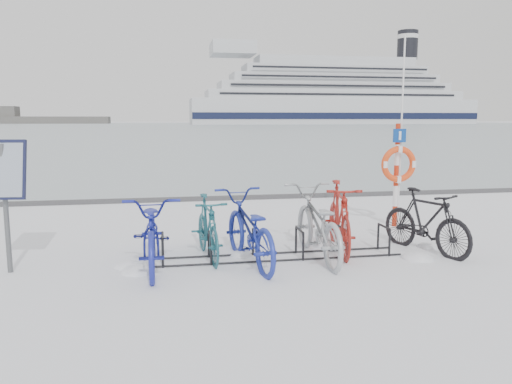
% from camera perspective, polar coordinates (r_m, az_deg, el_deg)
% --- Properties ---
extents(ground, '(900.00, 900.00, 0.00)m').
position_cam_1_polar(ground, '(8.04, 2.48, -7.52)').
color(ground, white).
rests_on(ground, ground).
extents(ice_sheet, '(400.00, 298.00, 0.02)m').
position_cam_1_polar(ice_sheet, '(162.57, -9.69, 7.44)').
color(ice_sheet, '#AAB7C0').
rests_on(ice_sheet, ground).
extents(quay_edge, '(400.00, 0.25, 0.10)m').
position_cam_1_polar(quay_edge, '(13.72, -2.93, -0.68)').
color(quay_edge, '#3F3F42').
rests_on(quay_edge, ground).
extents(bike_rack, '(4.00, 0.48, 0.46)m').
position_cam_1_polar(bike_rack, '(8.00, 2.49, -6.27)').
color(bike_rack, black).
rests_on(bike_rack, ground).
extents(info_board, '(0.66, 0.32, 1.91)m').
position_cam_1_polar(info_board, '(7.84, -26.95, 1.45)').
color(info_board, '#595B5E').
rests_on(info_board, ground).
extents(lifebuoy_station, '(0.74, 0.22, 3.83)m').
position_cam_1_polar(lifebuoy_station, '(10.50, 15.95, 3.05)').
color(lifebuoy_station, red).
rests_on(lifebuoy_station, ground).
extents(cruise_ferry, '(124.00, 23.42, 40.74)m').
position_cam_1_polar(cruise_ferry, '(223.48, 8.64, 10.52)').
color(cruise_ferry, silver).
rests_on(cruise_ferry, ground).
extents(bike_0, '(0.82, 2.24, 1.17)m').
position_cam_1_polar(bike_0, '(7.57, -11.71, -4.13)').
color(bike_0, navy).
rests_on(bike_0, ground).
extents(bike_1, '(0.64, 1.76, 1.03)m').
position_cam_1_polar(bike_1, '(7.97, -5.55, -3.87)').
color(bike_1, '#1C5661').
rests_on(bike_1, ground).
extents(bike_2, '(1.07, 2.26, 1.14)m').
position_cam_1_polar(bike_2, '(7.62, -0.87, -3.99)').
color(bike_2, navy).
rests_on(bike_2, ground).
extents(bike_3, '(0.79, 2.24, 1.18)m').
position_cam_1_polar(bike_3, '(7.98, 6.98, -3.35)').
color(bike_3, '#A4A8AB').
rests_on(bike_3, ground).
extents(bike_4, '(0.91, 2.06, 1.20)m').
position_cam_1_polar(bike_4, '(8.46, 9.50, -2.66)').
color(bike_4, '#A2231B').
rests_on(bike_4, ground).
extents(bike_5, '(1.11, 1.88, 1.09)m').
position_cam_1_polar(bike_5, '(8.75, 18.84, -2.99)').
color(bike_5, black).
rests_on(bike_5, ground).
extents(snow_drifts, '(5.48, 1.53, 0.18)m').
position_cam_1_polar(snow_drifts, '(8.02, 3.59, -7.56)').
color(snow_drifts, white).
rests_on(snow_drifts, ground).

